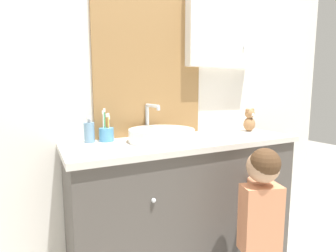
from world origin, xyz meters
name	(u,v)px	position (x,y,z in m)	size (l,w,h in m)	color
wall_back	(168,77)	(0.02, 0.62, 1.29)	(3.20, 0.18, 2.50)	silver
vanity_counter	(185,205)	(0.00, 0.34, 0.44)	(1.48, 0.52, 0.88)	#4C4742
sink_basin	(161,135)	(-0.17, 0.35, 0.92)	(0.40, 0.45, 0.22)	white
toothbrush_holder	(106,134)	(-0.46, 0.50, 0.93)	(0.09, 0.09, 0.20)	#4C93C6
soap_dispenser	(89,132)	(-0.56, 0.51, 0.94)	(0.06, 0.06, 0.16)	#6B93B2
child_figure	(261,214)	(0.18, -0.13, 0.54)	(0.30, 0.41, 0.90)	slate
teddy_bear	(249,120)	(0.60, 0.40, 0.96)	(0.10, 0.08, 0.18)	#9E7047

